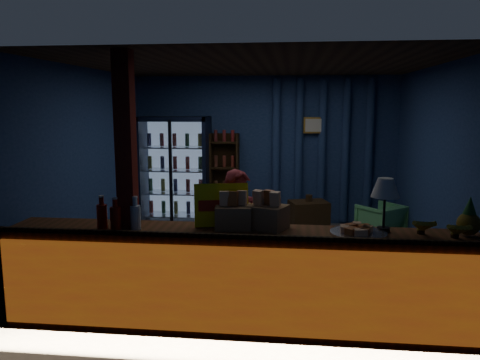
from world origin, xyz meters
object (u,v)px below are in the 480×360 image
object	(u,v)px
table_lamp	(385,190)
shopkeeper	(239,237)
green_chair	(381,221)
pastry_tray	(358,232)

from	to	relation	value
table_lamp	shopkeeper	bearing A→B (deg)	162.16
green_chair	shopkeeper	bearing A→B (deg)	13.97
pastry_tray	table_lamp	xyz separation A→B (m)	(0.24, 0.15, 0.36)
table_lamp	pastry_tray	bearing A→B (deg)	-149.22
table_lamp	green_chair	bearing A→B (deg)	79.63
green_chair	pastry_tray	world-z (taller)	pastry_tray
shopkeeper	pastry_tray	xyz separation A→B (m)	(1.15, -0.59, 0.26)
shopkeeper	pastry_tray	world-z (taller)	shopkeeper
shopkeeper	green_chair	size ratio (longest dim) A/B	2.35
pastry_tray	shopkeeper	bearing A→B (deg)	152.67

